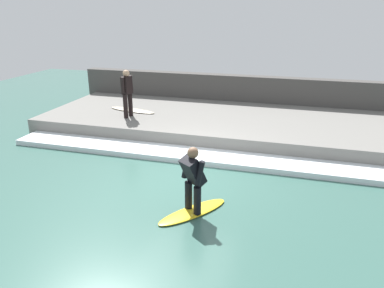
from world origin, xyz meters
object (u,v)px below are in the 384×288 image
surfer_waiting_near (127,91)px  surfboard_waiting_near (132,110)px  surfer_riding (193,177)px  surfboard_riding (193,212)px

surfer_waiting_near → surfboard_waiting_near: size_ratio=0.83×
surfer_riding → surfer_waiting_near: surfer_waiting_near is taller
surfer_riding → surfboard_waiting_near: bearing=35.3°
surfer_waiting_near → surfboard_waiting_near: surfer_waiting_near is taller
surfer_riding → surfboard_waiting_near: surfer_riding is taller
surfboard_waiting_near → surfboard_riding: bearing=-144.7°
surfboard_waiting_near → surfer_riding: bearing=-144.7°
surfboard_riding → surfer_riding: size_ratio=1.17×
surfer_riding → surfer_waiting_near: size_ratio=0.88×
surfboard_riding → surfer_riding: 0.80m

